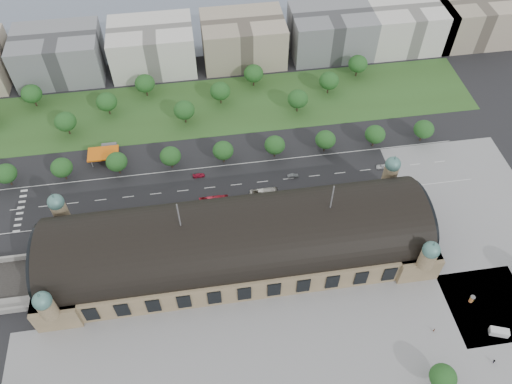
{
  "coord_description": "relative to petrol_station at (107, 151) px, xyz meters",
  "views": [
    {
      "loc": [
        -8.86,
        -108.12,
        170.06
      ],
      "look_at": [
        10.42,
        20.87,
        14.0
      ],
      "focal_mm": 35.0,
      "sensor_mm": 36.0,
      "label": 1
    }
  ],
  "objects": [
    {
      "name": "tree_belt_2",
      "position": [
        -38.09,
        41.72,
        5.1
      ],
      "size": [
        10.4,
        10.4,
        12.48
      ],
      "color": "#2D2116",
      "rests_on": "ground"
    },
    {
      "name": "office_2",
      "position": [
        -26.09,
        67.72,
        9.05
      ],
      "size": [
        45.0,
        32.0,
        24.0
      ],
      "primitive_type": "cube",
      "color": "gray",
      "rests_on": "ground"
    },
    {
      "name": "tree_row_9",
      "position": [
        149.91,
        -12.28,
        4.48
      ],
      "size": [
        9.6,
        9.6,
        11.52
      ],
      "color": "#2D2116",
      "rests_on": "ground"
    },
    {
      "name": "office_6",
      "position": [
        168.91,
        67.72,
        9.05
      ],
      "size": [
        45.0,
        32.0,
        24.0
      ],
      "primitive_type": "cube",
      "color": "silver",
      "rests_on": "ground"
    },
    {
      "name": "tree_row_5",
      "position": [
        53.91,
        -12.28,
        4.48
      ],
      "size": [
        9.6,
        9.6,
        11.52
      ],
      "color": "#2D2116",
      "rests_on": "ground"
    },
    {
      "name": "traffic_car_6",
      "position": [
        125.76,
        -26.82,
        -2.24
      ],
      "size": [
        5.09,
        2.39,
        1.41
      ],
      "primitive_type": "imported",
      "rotation": [
        0.0,
        0.0,
        -1.58
      ],
      "color": "silver",
      "rests_on": "ground"
    },
    {
      "name": "tree_belt_10",
      "position": [
        113.91,
        29.72,
        5.1
      ],
      "size": [
        10.4,
        10.4,
        12.48
      ],
      "color": "#2D2116",
      "rests_on": "ground"
    },
    {
      "name": "office_5",
      "position": [
        123.91,
        67.72,
        9.05
      ],
      "size": [
        45.0,
        32.0,
        24.0
      ],
      "primitive_type": "cube",
      "color": "gray",
      "rests_on": "ground"
    },
    {
      "name": "tree_belt_5",
      "position": [
        18.91,
        41.72,
        5.1
      ],
      "size": [
        10.4,
        10.4,
        12.48
      ],
      "color": "#2D2116",
      "rests_on": "ground"
    },
    {
      "name": "traffic_car_5",
      "position": [
        84.05,
        -26.47,
        -2.15
      ],
      "size": [
        4.86,
        1.73,
        1.6
      ],
      "primitive_type": "imported",
      "rotation": [
        0.0,
        0.0,
        1.56
      ],
      "color": "slate",
      "rests_on": "ground"
    },
    {
      "name": "bus_mid",
      "position": [
        54.99,
        -38.28,
        -1.13
      ],
      "size": [
        13.29,
        4.17,
        3.64
      ],
      "primitive_type": "imported",
      "rotation": [
        0.0,
        0.0,
        1.49
      ],
      "color": "silver",
      "rests_on": "ground"
    },
    {
      "name": "bus_east",
      "position": [
        69.3,
        -35.27,
        -1.19
      ],
      "size": [
        12.64,
        2.99,
        3.52
      ],
      "primitive_type": "imported",
      "rotation": [
        0.0,
        0.0,
        1.57
      ],
      "color": "silver",
      "rests_on": "ground"
    },
    {
      "name": "advertising_column",
      "position": [
        137.81,
        -97.75,
        -1.18
      ],
      "size": [
        1.8,
        1.8,
        3.41
      ],
      "color": "#C44031",
      "rests_on": "ground"
    },
    {
      "name": "bus_west",
      "position": [
        47.06,
        -36.51,
        -1.14
      ],
      "size": [
        13.01,
        3.07,
        3.62
      ],
      "primitive_type": "imported",
      "rotation": [
        0.0,
        0.0,
        1.57
      ],
      "color": "red",
      "rests_on": "ground"
    },
    {
      "name": "plaza_east",
      "position": [
        156.91,
        -65.28,
        -2.95
      ],
      "size": [
        56.0,
        100.0,
        0.12
      ],
      "primitive_type": "cube",
      "color": "gray",
      "rests_on": "ground"
    },
    {
      "name": "parked_car_4",
      "position": [
        0.31,
        -41.73,
        -2.23
      ],
      "size": [
        4.54,
        3.53,
        1.44
      ],
      "primitive_type": "imported",
      "rotation": [
        0.0,
        0.0,
        -1.04
      ],
      "color": "silver",
      "rests_on": "ground"
    },
    {
      "name": "tree_row_1",
      "position": [
        -42.09,
        -12.28,
        4.48
      ],
      "size": [
        9.6,
        9.6,
        11.52
      ],
      "color": "#2D2116",
      "rests_on": "ground"
    },
    {
      "name": "plaza_south",
      "position": [
        63.91,
        -109.28,
        -2.95
      ],
      "size": [
        190.0,
        48.0,
        0.12
      ],
      "primitive_type": "cube",
      "color": "gray",
      "rests_on": "ground"
    },
    {
      "name": "tree_row_8",
      "position": [
        125.91,
        -12.28,
        4.48
      ],
      "size": [
        9.6,
        9.6,
        11.52
      ],
      "color": "#2D2116",
      "rests_on": "ground"
    },
    {
      "name": "office_4",
      "position": [
        73.91,
        67.72,
        9.05
      ],
      "size": [
        45.0,
        32.0,
        24.0
      ],
      "primitive_type": "cube",
      "color": "tan",
      "rests_on": "ground"
    },
    {
      "name": "tree_belt_3",
      "position": [
        -19.09,
        17.72,
        5.1
      ],
      "size": [
        10.4,
        10.4,
        12.48
      ],
      "color": "#2D2116",
      "rests_on": "ground"
    },
    {
      "name": "tree_row_4",
      "position": [
        29.91,
        -12.28,
        4.48
      ],
      "size": [
        9.6,
        9.6,
        11.52
      ],
      "color": "#2D2116",
      "rests_on": "ground"
    },
    {
      "name": "tree_row_3",
      "position": [
        5.91,
        -12.28,
        4.48
      ],
      "size": [
        9.6,
        9.6,
        11.52
      ],
      "color": "#2D2116",
      "rests_on": "ground"
    },
    {
      "name": "van_south",
      "position": [
        141.79,
        -111.27,
        -1.59
      ],
      "size": [
        7.05,
        4.67,
        2.84
      ],
      "rotation": [
        0.0,
        0.0,
        -0.34
      ],
      "color": "silver",
      "rests_on": "ground"
    },
    {
      "name": "grass_belt",
      "position": [
        38.91,
        27.72,
        -2.95
      ],
      "size": [
        300.0,
        45.0,
        0.1
      ],
      "primitive_type": "cube",
      "color": "#2E5020",
      "rests_on": "ground"
    },
    {
      "name": "parked_car_6",
      "position": [
        35.91,
        -40.28,
        -2.29
      ],
      "size": [
        4.8,
        4.03,
        1.32
      ],
      "primitive_type": "imported",
      "rotation": [
        0.0,
        0.0,
        -0.99
      ],
      "color": "black",
      "rests_on": "ground"
    },
    {
      "name": "pedestrian_1",
      "position": [
        119.62,
        -107.12,
        -1.97
      ],
      "size": [
        0.81,
        0.86,
        1.97
      ],
      "primitive_type": "imported",
      "rotation": [
        0.0,
        0.0,
        0.92
      ],
      "color": "gray",
      "rests_on": "ground"
    },
    {
      "name": "parked_car_1",
      "position": [
        -24.96,
        -40.38,
        -2.23
      ],
      "size": [
        5.61,
        4.89,
        1.44
      ],
      "primitive_type": "imported",
      "rotation": [
        0.0,
        0.0,
        -0.97
      ],
      "color": "maroon",
      "rests_on": "ground"
    },
    {
      "name": "petrol_station",
      "position": [
        0.0,
        0.0,
        0.0
      ],
      "size": [
        14.0,
        13.0,
        5.05
      ],
      "color": "#DE620D",
      "rests_on": "ground"
    },
    {
      "name": "pedestrian_4",
      "position": [
        135.65,
        -121.03,
        -1.97
      ],
      "size": [
        1.21,
        1.34,
        1.96
      ],
      "primitive_type": "imported",
      "rotation": [
        0.0,
        0.0,
        4.05
      ],
      "color": "gray",
      "rests_on": "ground"
    },
    {
      "name": "tree_belt_7",
      "position": [
        56.91,
        29.72,
        5.1
      ],
      "size": [
        10.4,
        10.4,
        12.48
      ],
      "color": "#2D2116",
      "rests_on": "ground"
    },
    {
      "name": "traffic_car_4",
      "position": [
        48.09,
        -37.61,
        -2.18
      ],
      "size": [
        4.69,
        2.38,
        1.53
      ],
      "primitive_type": "imported",
      "rotation": [
        0.0,
        0.0,
        -1.7
      ],
      "color": "#1A1741",
      "rests_on": "ground"
    },
    {
      "name": "tree_row_6",
      "position": [
        77.91,
        -12.28,
        4.48
      ],
      "size": [
        9.6,
        9.6,
        11.52
      ],
      "color": "#2D2116",
      "rests_on": "ground"
    },
    {
      "name": "office_3",
      "position": [
        23.91,
        67.72,
        9.05
      ],
      "size": [
        45.0,
        32.0,
        24.0
      ],
      "primitive_type": "cube",
      "color": "silver",
      "rests_on": "ground"
    },
    {
      "name": "tree_belt_6",
      "position": [
        37.91,
        17.72,
        5.1
      ],
      "size": [
        10.4,
        10.4,
        12.48
      ],
      "color": "#2D2116",
      "rests_on": "ground"
    },
    {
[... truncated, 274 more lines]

